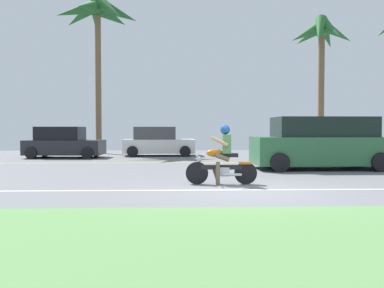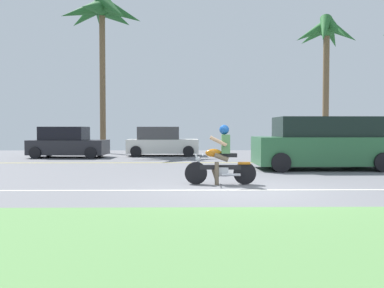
% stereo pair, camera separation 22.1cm
% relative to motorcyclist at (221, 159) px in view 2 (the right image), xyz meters
% --- Properties ---
extents(ground, '(56.00, 30.00, 0.04)m').
position_rel_motorcyclist_xyz_m(ground, '(0.47, 1.79, -0.66)').
color(ground, slate).
extents(grass_median, '(56.00, 3.80, 0.06)m').
position_rel_motorcyclist_xyz_m(grass_median, '(0.47, -5.31, -0.61)').
color(grass_median, '#5B8C4C').
rests_on(grass_median, ground).
extents(lane_line_near, '(50.40, 0.12, 0.01)m').
position_rel_motorcyclist_xyz_m(lane_line_near, '(0.47, -1.01, -0.64)').
color(lane_line_near, silver).
rests_on(lane_line_near, ground).
extents(lane_line_far, '(50.40, 0.12, 0.01)m').
position_rel_motorcyclist_xyz_m(lane_line_far, '(0.47, 6.75, -0.64)').
color(lane_line_far, yellow).
rests_on(lane_line_far, ground).
extents(motorcyclist, '(1.82, 0.59, 1.52)m').
position_rel_motorcyclist_xyz_m(motorcyclist, '(0.00, 0.00, 0.00)').
color(motorcyclist, black).
rests_on(motorcyclist, ground).
extents(suv_nearby, '(4.89, 2.26, 1.83)m').
position_rel_motorcyclist_xyz_m(suv_nearby, '(3.93, 3.93, 0.25)').
color(suv_nearby, '#2D663D').
rests_on(suv_nearby, ground).
extents(parked_car_0, '(3.77, 2.08, 1.52)m').
position_rel_motorcyclist_xyz_m(parked_car_0, '(-6.74, 10.05, 0.07)').
color(parked_car_0, '#232328').
rests_on(parked_car_0, ground).
extents(parked_car_1, '(3.72, 2.09, 1.52)m').
position_rel_motorcyclist_xyz_m(parked_car_1, '(-2.17, 11.33, 0.07)').
color(parked_car_1, white).
rests_on(parked_car_1, ground).
extents(palm_tree_0, '(4.84, 4.86, 9.10)m').
position_rel_motorcyclist_xyz_m(palm_tree_0, '(-5.73, 13.76, 7.23)').
color(palm_tree_0, brown).
rests_on(palm_tree_0, ground).
extents(palm_tree_1, '(3.86, 3.63, 8.06)m').
position_rel_motorcyclist_xyz_m(palm_tree_1, '(7.40, 14.01, 6.03)').
color(palm_tree_1, brown).
rests_on(palm_tree_1, ground).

